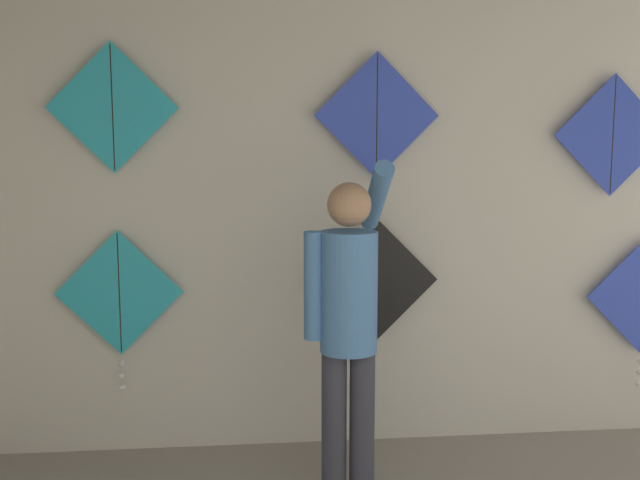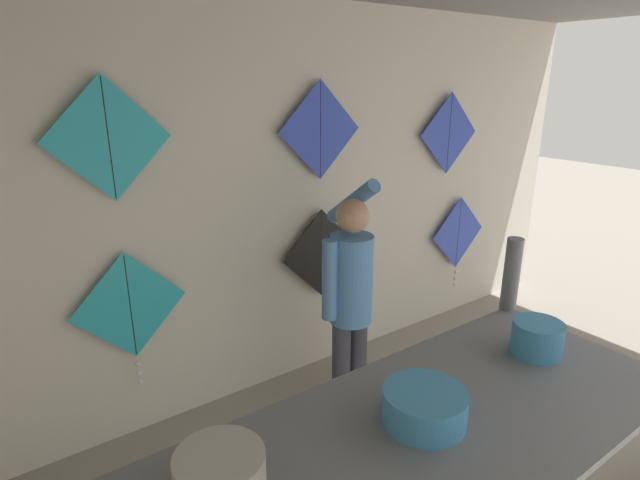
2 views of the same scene
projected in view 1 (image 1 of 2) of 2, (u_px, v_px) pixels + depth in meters
The scene contains 7 objects.
back_panel at pixel (387, 207), 4.14m from camera, with size 5.72×0.06×2.80m, color beige.
shopkeeper at pixel (348, 314), 3.41m from camera, with size 0.43×0.58×1.69m.
kite_0 at pixel (120, 298), 3.97m from camera, with size 0.71×0.04×0.91m.
kite_1 at pixel (377, 280), 4.10m from camera, with size 0.71×0.01×0.71m.
kite_3 at pixel (112, 108), 3.83m from camera, with size 0.71×0.01×0.71m.
kite_4 at pixel (377, 115), 3.98m from camera, with size 0.71×0.01×0.71m.
kite_5 at pixel (613, 135), 4.13m from camera, with size 0.71×0.01×0.71m.
Camera 1 is at (-0.80, -0.35, 1.75)m, focal length 40.00 mm.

